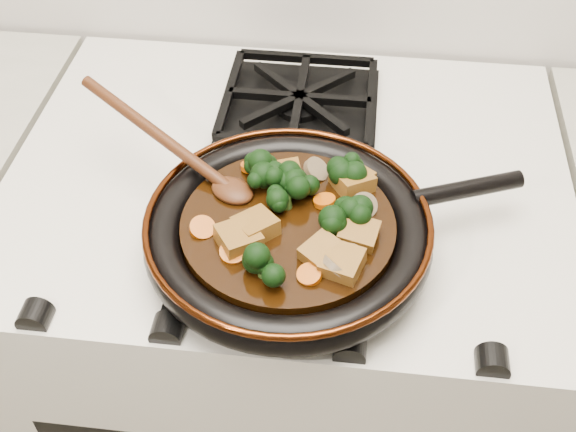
# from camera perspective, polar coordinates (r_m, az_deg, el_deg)

# --- Properties ---
(stove) EXTENTS (0.76, 0.60, 0.90)m
(stove) POSITION_cam_1_polar(r_m,az_deg,el_deg) (1.32, 0.02, -11.16)
(stove) COLOR silver
(stove) RESTS_ON ground
(burner_grate_front) EXTENTS (0.23, 0.23, 0.03)m
(burner_grate_front) POSITION_cam_1_polar(r_m,az_deg,el_deg) (0.87, -1.07, -1.88)
(burner_grate_front) COLOR black
(burner_grate_front) RESTS_ON stove
(burner_grate_back) EXTENTS (0.23, 0.23, 0.03)m
(burner_grate_back) POSITION_cam_1_polar(r_m,az_deg,el_deg) (1.08, 0.91, 8.99)
(burner_grate_back) COLOR black
(burner_grate_back) RESTS_ON stove
(skillet) EXTENTS (0.45, 0.34, 0.05)m
(skillet) POSITION_cam_1_polar(r_m,az_deg,el_deg) (0.84, 0.14, -1.22)
(skillet) COLOR black
(skillet) RESTS_ON burner_grate_front
(braising_sauce) EXTENTS (0.25, 0.25, 0.02)m
(braising_sauce) POSITION_cam_1_polar(r_m,az_deg,el_deg) (0.84, -0.00, -1.01)
(braising_sauce) COLOR black
(braising_sauce) RESTS_ON skillet
(tofu_cube_0) EXTENTS (0.05, 0.05, 0.03)m
(tofu_cube_0) POSITION_cam_1_polar(r_m,az_deg,el_deg) (0.81, 5.57, -1.47)
(tofu_cube_0) COLOR brown
(tofu_cube_0) RESTS_ON braising_sauce
(tofu_cube_1) EXTENTS (0.06, 0.06, 0.03)m
(tofu_cube_1) POSITION_cam_1_polar(r_m,az_deg,el_deg) (0.81, -2.57, -0.84)
(tofu_cube_1) COLOR brown
(tofu_cube_1) RESTS_ON braising_sauce
(tofu_cube_2) EXTENTS (0.05, 0.05, 0.03)m
(tofu_cube_2) POSITION_cam_1_polar(r_m,az_deg,el_deg) (0.78, 4.30, -3.79)
(tofu_cube_2) COLOR brown
(tofu_cube_2) RESTS_ON braising_sauce
(tofu_cube_3) EXTENTS (0.05, 0.05, 0.02)m
(tofu_cube_3) POSITION_cam_1_polar(r_m,az_deg,el_deg) (0.88, 5.39, 2.92)
(tofu_cube_3) COLOR brown
(tofu_cube_3) RESTS_ON braising_sauce
(tofu_cube_4) EXTENTS (0.06, 0.06, 0.03)m
(tofu_cube_4) POSITION_cam_1_polar(r_m,az_deg,el_deg) (0.79, 2.71, -2.96)
(tofu_cube_4) COLOR brown
(tofu_cube_4) RESTS_ON braising_sauce
(tofu_cube_5) EXTENTS (0.06, 0.06, 0.03)m
(tofu_cube_5) POSITION_cam_1_polar(r_m,az_deg,el_deg) (0.80, -3.92, -1.81)
(tofu_cube_5) COLOR brown
(tofu_cube_5) RESTS_ON braising_sauce
(tofu_cube_6) EXTENTS (0.05, 0.05, 0.03)m
(tofu_cube_6) POSITION_cam_1_polar(r_m,az_deg,el_deg) (0.88, -0.21, 3.19)
(tofu_cube_6) COLOR brown
(tofu_cube_6) RESTS_ON braising_sauce
(tofu_cube_7) EXTENTS (0.06, 0.06, 0.03)m
(tofu_cube_7) POSITION_cam_1_polar(r_m,az_deg,el_deg) (0.87, 5.11, 2.76)
(tofu_cube_7) COLOR brown
(tofu_cube_7) RESTS_ON braising_sauce
(broccoli_floret_0) EXTENTS (0.07, 0.07, 0.06)m
(broccoli_floret_0) POSITION_cam_1_polar(r_m,az_deg,el_deg) (0.82, 4.96, 0.06)
(broccoli_floret_0) COLOR black
(broccoli_floret_0) RESTS_ON braising_sauce
(broccoli_floret_1) EXTENTS (0.08, 0.07, 0.07)m
(broccoli_floret_1) POSITION_cam_1_polar(r_m,az_deg,el_deg) (0.86, 0.81, 2.33)
(broccoli_floret_1) COLOR black
(broccoli_floret_1) RESTS_ON braising_sauce
(broccoli_floret_2) EXTENTS (0.08, 0.08, 0.07)m
(broccoli_floret_2) POSITION_cam_1_polar(r_m,az_deg,el_deg) (0.88, -2.41, 3.50)
(broccoli_floret_2) COLOR black
(broccoli_floret_2) RESTS_ON braising_sauce
(broccoli_floret_3) EXTENTS (0.08, 0.08, 0.06)m
(broccoli_floret_3) POSITION_cam_1_polar(r_m,az_deg,el_deg) (0.84, -0.10, 1.30)
(broccoli_floret_3) COLOR black
(broccoli_floret_3) RESTS_ON braising_sauce
(broccoli_floret_4) EXTENTS (0.09, 0.09, 0.07)m
(broccoli_floret_4) POSITION_cam_1_polar(r_m,az_deg,el_deg) (0.81, 3.63, -0.78)
(broccoli_floret_4) COLOR black
(broccoli_floret_4) RESTS_ON braising_sauce
(broccoli_floret_5) EXTENTS (0.07, 0.07, 0.07)m
(broccoli_floret_5) POSITION_cam_1_polar(r_m,az_deg,el_deg) (0.87, -1.94, 2.97)
(broccoli_floret_5) COLOR black
(broccoli_floret_5) RESTS_ON braising_sauce
(broccoli_floret_6) EXTENTS (0.08, 0.08, 0.07)m
(broccoli_floret_6) POSITION_cam_1_polar(r_m,az_deg,el_deg) (0.87, 4.54, 3.34)
(broccoli_floret_6) COLOR black
(broccoli_floret_6) RESTS_ON braising_sauce
(broccoli_floret_7) EXTENTS (0.09, 0.08, 0.08)m
(broccoli_floret_7) POSITION_cam_1_polar(r_m,az_deg,el_deg) (0.77, -1.90, -4.08)
(broccoli_floret_7) COLOR black
(broccoli_floret_7) RESTS_ON braising_sauce
(carrot_coin_0) EXTENTS (0.03, 0.03, 0.02)m
(carrot_coin_0) POSITION_cam_1_polar(r_m,az_deg,el_deg) (0.79, -4.36, -2.87)
(carrot_coin_0) COLOR #C24E05
(carrot_coin_0) RESTS_ON braising_sauce
(carrot_coin_1) EXTENTS (0.03, 0.03, 0.01)m
(carrot_coin_1) POSITION_cam_1_polar(r_m,az_deg,el_deg) (0.85, 2.91, 1.19)
(carrot_coin_1) COLOR #C24E05
(carrot_coin_1) RESTS_ON braising_sauce
(carrot_coin_2) EXTENTS (0.03, 0.03, 0.02)m
(carrot_coin_2) POSITION_cam_1_polar(r_m,az_deg,el_deg) (0.82, -6.79, -0.94)
(carrot_coin_2) COLOR #C24E05
(carrot_coin_2) RESTS_ON braising_sauce
(carrot_coin_3) EXTENTS (0.03, 0.03, 0.01)m
(carrot_coin_3) POSITION_cam_1_polar(r_m,az_deg,el_deg) (0.89, -2.87, 3.93)
(carrot_coin_3) COLOR #C24E05
(carrot_coin_3) RESTS_ON braising_sauce
(carrot_coin_4) EXTENTS (0.03, 0.03, 0.02)m
(carrot_coin_4) POSITION_cam_1_polar(r_m,az_deg,el_deg) (0.77, 1.69, -4.67)
(carrot_coin_4) COLOR #C24E05
(carrot_coin_4) RESTS_ON braising_sauce
(carrot_coin_5) EXTENTS (0.03, 0.03, 0.01)m
(carrot_coin_5) POSITION_cam_1_polar(r_m,az_deg,el_deg) (0.81, 5.00, -1.79)
(carrot_coin_5) COLOR #C24E05
(carrot_coin_5) RESTS_ON braising_sauce
(mushroom_slice_0) EXTENTS (0.04, 0.04, 0.03)m
(mushroom_slice_0) POSITION_cam_1_polar(r_m,az_deg,el_deg) (0.89, 2.25, 3.66)
(mushroom_slice_0) COLOR brown
(mushroom_slice_0) RESTS_ON braising_sauce
(mushroom_slice_1) EXTENTS (0.04, 0.04, 0.02)m
(mushroom_slice_1) POSITION_cam_1_polar(r_m,az_deg,el_deg) (0.79, 4.94, -3.33)
(mushroom_slice_1) COLOR brown
(mushroom_slice_1) RESTS_ON braising_sauce
(mushroom_slice_2) EXTENTS (0.04, 0.04, 0.03)m
(mushroom_slice_2) POSITION_cam_1_polar(r_m,az_deg,el_deg) (0.84, 5.99, 0.81)
(mushroom_slice_2) COLOR brown
(mushroom_slice_2) RESTS_ON braising_sauce
(mushroom_slice_3) EXTENTS (0.05, 0.05, 0.03)m
(mushroom_slice_3) POSITION_cam_1_polar(r_m,az_deg,el_deg) (0.78, 3.85, -4.10)
(mushroom_slice_3) COLOR brown
(mushroom_slice_3) RESTS_ON braising_sauce
(wooden_spoon) EXTENTS (0.15, 0.10, 0.25)m
(wooden_spoon) POSITION_cam_1_polar(r_m,az_deg,el_deg) (0.89, -7.93, 4.64)
(wooden_spoon) COLOR #44210E
(wooden_spoon) RESTS_ON braising_sauce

